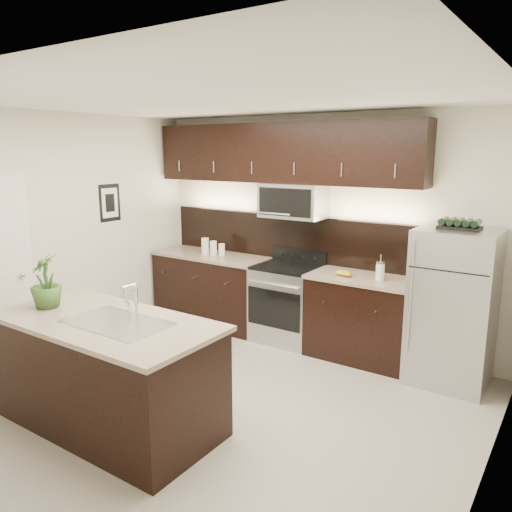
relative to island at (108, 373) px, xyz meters
The scene contains 12 objects.
ground 1.07m from the island, 58.67° to the left, with size 4.50×4.50×0.00m, color gray.
room_walls 1.50m from the island, 63.65° to the left, with size 4.52×4.02×2.71m.
counter_run 2.51m from the island, 89.06° to the left, with size 3.51×0.65×0.94m.
upper_fixtures 3.13m from the island, 88.54° to the left, with size 3.49×0.40×1.66m.
island is the anchor object (origin of this frame).
sink_faucet 0.51m from the island, ahead, with size 0.84×0.50×0.28m.
refrigerator 3.28m from the island, 48.58° to the left, with size 0.75×0.68×1.55m, color #B2B2B7.
wine_rack 3.45m from the island, 48.58° to the left, with size 0.38×0.24×0.09m.
plant 0.97m from the island, behind, with size 0.26×0.26×0.47m, color #305020.
canisters 2.70m from the island, 109.84° to the left, with size 0.32×0.15×0.22m.
french_press 2.89m from the island, 60.25° to the left, with size 0.09×0.09×0.27m.
bananas 2.66m from the island, 68.31° to the left, with size 0.19×0.15×0.06m, color #C48F1B.
Camera 1 is at (2.68, -3.32, 2.29)m, focal length 35.00 mm.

